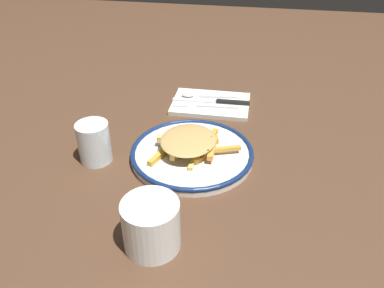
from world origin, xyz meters
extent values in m
plane|color=#4C3221|center=(0.00, 0.00, 0.00)|extent=(2.60, 2.60, 0.00)
cylinder|color=white|center=(0.00, 0.00, 0.01)|extent=(0.27, 0.27, 0.02)
torus|color=navy|center=(0.00, 0.00, 0.02)|extent=(0.27, 0.27, 0.01)
cube|color=#F4C250|center=(-0.01, 0.00, 0.04)|extent=(0.04, 0.06, 0.01)
cube|color=#DFBC60|center=(-0.04, -0.01, 0.02)|extent=(0.06, 0.01, 0.01)
cube|color=#F0BF65|center=(0.01, 0.03, 0.04)|extent=(0.01, 0.09, 0.01)
cube|color=gold|center=(0.00, -0.02, 0.02)|extent=(0.09, 0.01, 0.01)
cube|color=#E7B553|center=(0.02, 0.04, 0.02)|extent=(0.08, 0.04, 0.01)
cube|color=#E9B853|center=(-0.01, 0.03, 0.03)|extent=(0.09, 0.01, 0.01)
cube|color=gold|center=(0.00, -0.06, 0.03)|extent=(0.04, 0.08, 0.01)
cube|color=orange|center=(0.04, -0.02, 0.02)|extent=(0.01, 0.06, 0.01)
cube|color=#DDC558|center=(0.02, 0.01, 0.03)|extent=(0.02, 0.10, 0.01)
cube|color=gold|center=(0.03, 0.00, 0.02)|extent=(0.06, 0.01, 0.01)
cube|color=#C58942|center=(0.00, -0.03, 0.02)|extent=(0.08, 0.03, 0.01)
cube|color=gold|center=(-0.03, 0.06, 0.02)|extent=(0.08, 0.04, 0.01)
cube|color=gold|center=(0.03, -0.03, 0.03)|extent=(0.08, 0.03, 0.01)
cube|color=#DBB258|center=(0.00, 0.00, 0.02)|extent=(0.06, 0.07, 0.01)
cube|color=gold|center=(0.03, 0.04, 0.02)|extent=(0.04, 0.06, 0.01)
cube|color=gold|center=(0.00, -0.05, 0.03)|extent=(0.09, 0.01, 0.01)
cube|color=gold|center=(0.00, 0.00, 0.03)|extent=(0.07, 0.07, 0.01)
ellipsoid|color=tan|center=(0.00, 0.01, 0.05)|extent=(0.14, 0.13, 0.01)
cube|color=#265932|center=(0.01, 0.01, 0.05)|extent=(0.00, 0.00, 0.00)
cube|color=#225A1E|center=(0.00, 0.01, 0.05)|extent=(0.00, 0.00, 0.00)
cube|color=#2F5A1A|center=(0.02, -0.04, 0.05)|extent=(0.00, 0.00, 0.00)
cube|color=#366533|center=(0.01, -0.02, 0.05)|extent=(0.00, 0.00, 0.00)
cube|color=#3A5C2F|center=(-0.02, 0.00, 0.05)|extent=(0.00, 0.00, 0.00)
cube|color=#3B5721|center=(0.00, 0.01, 0.05)|extent=(0.00, 0.00, 0.00)
cube|color=#2B6D30|center=(-0.03, -0.04, 0.05)|extent=(0.00, 0.00, 0.00)
cube|color=silver|center=(0.25, -0.01, 0.01)|extent=(0.15, 0.21, 0.01)
cube|color=silver|center=(0.22, -0.03, 0.01)|extent=(0.02, 0.11, 0.00)
cube|color=silver|center=(0.21, 0.07, 0.01)|extent=(0.03, 0.05, 0.00)
cube|color=black|center=(0.25, -0.07, 0.02)|extent=(0.02, 0.09, 0.01)
cube|color=silver|center=(0.25, 0.04, 0.01)|extent=(0.02, 0.12, 0.00)
cube|color=silver|center=(0.28, -0.02, 0.01)|extent=(0.02, 0.10, 0.00)
ellipsoid|color=silver|center=(0.27, 0.06, 0.02)|extent=(0.03, 0.03, 0.01)
cylinder|color=silver|center=(-0.04, 0.20, 0.05)|extent=(0.07, 0.07, 0.09)
cylinder|color=white|center=(-0.26, 0.02, 0.04)|extent=(0.10, 0.10, 0.09)
torus|color=white|center=(-0.21, 0.02, 0.05)|extent=(0.05, 0.01, 0.05)
camera|label=1|loc=(-0.69, -0.12, 0.50)|focal=36.34mm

